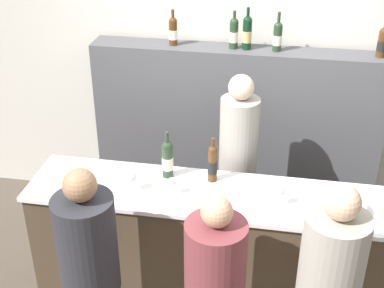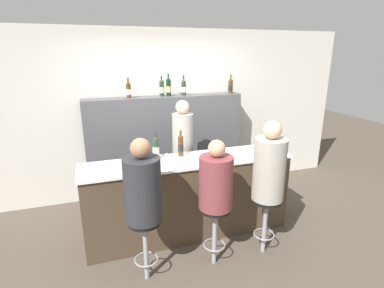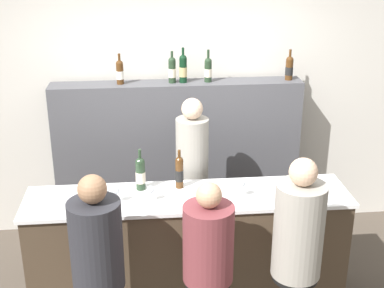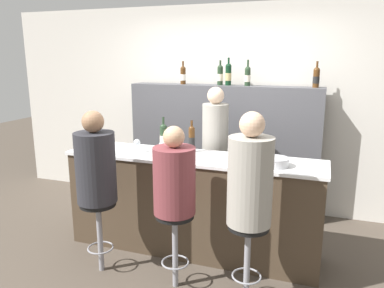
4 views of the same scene
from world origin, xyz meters
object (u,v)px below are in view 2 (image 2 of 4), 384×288
wine_bottle_backbar_2 (169,87)px  bartender (183,162)px  wine_bottle_backbar_4 (231,86)px  guest_seated_middle (216,180)px  wine_bottle_backbar_1 (162,88)px  guest_seated_right (269,167)px  wine_bottle_counter_1 (181,145)px  wine_bottle_backbar_0 (129,90)px  guest_seated_left (142,187)px  bar_stool_left (145,234)px  metal_bowl (252,152)px  wine_glass_1 (167,157)px  wine_bottle_counter_0 (156,148)px  bar_stool_right (266,211)px  wine_glass_0 (143,158)px  wine_bottle_backbar_3 (184,88)px  bar_stool_middle (215,221)px  wine_glass_2 (222,149)px

wine_bottle_backbar_2 → bartender: bearing=-87.8°
wine_bottle_backbar_4 → guest_seated_middle: bearing=-119.0°
wine_bottle_backbar_4 → wine_bottle_backbar_1: bearing=180.0°
wine_bottle_backbar_2 → guest_seated_right: (0.64, -1.80, -0.68)m
bartender → wine_bottle_counter_1: bearing=-110.5°
guest_seated_right → wine_bottle_backbar_0: bearing=124.3°
wine_bottle_backbar_0 → guest_seated_left: (-0.14, -1.80, -0.69)m
guest_seated_left → wine_bottle_counter_1: bearing=52.5°
wine_bottle_backbar_0 → wine_bottle_backbar_1: bearing=0.0°
bar_stool_left → guest_seated_middle: size_ratio=0.93×
metal_bowl → guest_seated_left: (-1.49, -0.57, -0.01)m
wine_bottle_counter_1 → wine_glass_1: 0.33m
wine_bottle_counter_0 → guest_seated_middle: (0.45, -0.80, -0.15)m
bar_stool_right → wine_bottle_counter_0: bearing=143.2°
wine_bottle_counter_0 → guest_seated_left: guest_seated_left is taller
wine_glass_0 → guest_seated_left: guest_seated_left is taller
wine_bottle_backbar_3 → wine_glass_1: 1.50m
wine_bottle_backbar_0 → wine_bottle_backbar_4: wine_bottle_backbar_4 is taller
wine_bottle_backbar_4 → metal_bowl: bearing=-102.0°
wine_bottle_backbar_1 → wine_bottle_backbar_3: wine_bottle_backbar_3 is taller
wine_bottle_counter_0 → wine_glass_0: bearing=-131.4°
wine_bottle_backbar_0 → wine_glass_0: (-0.03, -1.22, -0.62)m
guest_seated_left → guest_seated_middle: size_ratio=1.12×
guest_seated_middle → guest_seated_left: bearing=180.0°
wine_bottle_backbar_2 → metal_bowl: 1.61m
wine_bottle_counter_1 → bar_stool_middle: size_ratio=0.48×
metal_bowl → guest_seated_middle: size_ratio=0.34×
wine_bottle_counter_0 → wine_glass_1: (0.08, -0.22, -0.05)m
wine_bottle_backbar_2 → wine_glass_2: bearing=-74.1°
wine_bottle_counter_1 → wine_bottle_backbar_0: size_ratio=1.14×
wine_bottle_counter_0 → wine_glass_1: bearing=-71.2°
wine_bottle_backbar_4 → guest_seated_left: 2.61m
wine_glass_0 → guest_seated_middle: size_ratio=0.19×
wine_bottle_backbar_2 → guest_seated_left: wine_bottle_backbar_2 is taller
bar_stool_left → metal_bowl: bearing=20.9°
guest_seated_middle → bar_stool_right: (0.62, 0.00, -0.47)m
wine_bottle_backbar_1 → bar_stool_left: (-0.63, -1.80, -1.22)m
metal_bowl → bartender: bearing=140.3°
wine_glass_0 → wine_glass_2: (0.97, 0.00, 0.01)m
bar_stool_left → wine_bottle_backbar_3: bearing=61.8°
wine_glass_2 → wine_bottle_backbar_0: bearing=127.5°
wine_bottle_backbar_2 → wine_glass_1: (-0.35, -1.22, -0.65)m
bar_stool_left → guest_seated_right: (1.37, -0.00, 0.54)m
wine_bottle_counter_1 → wine_glass_2: size_ratio=2.23×
wine_bottle_backbar_0 → bar_stool_middle: 2.25m
metal_bowl → wine_bottle_counter_1: bearing=165.1°
wine_bottle_counter_1 → wine_glass_1: (-0.24, -0.22, -0.05)m
wine_bottle_backbar_4 → guest_seated_left: wine_bottle_backbar_4 is taller
wine_bottle_backbar_0 → bar_stool_right: wine_bottle_backbar_0 is taller
wine_glass_2 → bar_stool_middle: (-0.33, -0.58, -0.59)m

